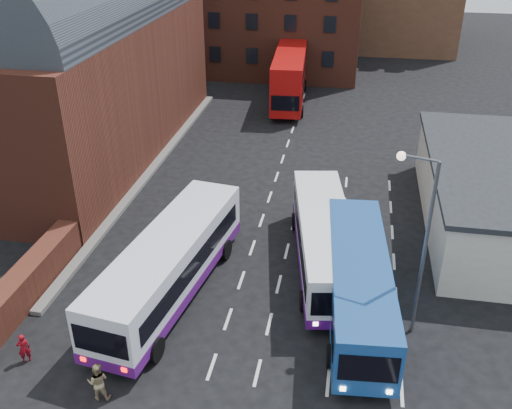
% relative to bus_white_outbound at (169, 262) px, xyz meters
% --- Properties ---
extents(ground, '(180.00, 180.00, 0.00)m').
position_rel_bus_white_outbound_xyz_m(ground, '(3.22, -3.78, -2.00)').
color(ground, black).
extents(railway_station, '(12.00, 28.00, 16.00)m').
position_rel_bus_white_outbound_xyz_m(railway_station, '(-12.28, 17.22, 5.63)').
color(railway_station, '#602B1E').
rests_on(railway_station, ground).
extents(forecourt_wall, '(1.20, 10.00, 1.80)m').
position_rel_bus_white_outbound_xyz_m(forecourt_wall, '(-6.98, -1.78, -1.10)').
color(forecourt_wall, '#602B1E').
rests_on(forecourt_wall, ground).
extents(brick_terrace, '(22.00, 10.00, 11.00)m').
position_rel_bus_white_outbound_xyz_m(brick_terrace, '(-2.78, 42.22, 3.50)').
color(brick_terrace, brown).
rests_on(brick_terrace, ground).
extents(bus_white_outbound, '(4.59, 12.71, 3.39)m').
position_rel_bus_white_outbound_xyz_m(bus_white_outbound, '(0.00, 0.00, 0.00)').
color(bus_white_outbound, silver).
rests_on(bus_white_outbound, ground).
extents(bus_white_inbound, '(4.51, 11.72, 3.12)m').
position_rel_bus_white_outbound_xyz_m(bus_white_inbound, '(7.33, 3.79, -0.16)').
color(bus_white_inbound, white).
rests_on(bus_white_inbound, ground).
extents(bus_blue, '(3.67, 11.79, 3.17)m').
position_rel_bus_white_outbound_xyz_m(bus_blue, '(9.22, 0.19, -0.13)').
color(bus_blue, '#194692').
rests_on(bus_blue, ground).
extents(bus_red_double, '(3.72, 12.43, 4.91)m').
position_rel_bus_white_outbound_xyz_m(bus_red_double, '(1.97, 31.31, 0.61)').
color(bus_red_double, '#AC0C0B').
rests_on(bus_red_double, ground).
extents(street_lamp, '(1.73, 0.71, 8.76)m').
position_rel_bus_white_outbound_xyz_m(street_lamp, '(11.53, -0.58, 3.28)').
color(street_lamp, '#57595D').
rests_on(street_lamp, ground).
extents(pedestrian_red, '(0.63, 0.58, 1.45)m').
position_rel_bus_white_outbound_xyz_m(pedestrian_red, '(-4.81, -5.65, -1.28)').
color(pedestrian_red, maroon).
rests_on(pedestrian_red, ground).
extents(pedestrian_beige, '(0.98, 0.84, 1.76)m').
position_rel_bus_white_outbound_xyz_m(pedestrian_beige, '(-0.78, -7.02, -1.12)').
color(pedestrian_beige, tan).
rests_on(pedestrian_beige, ground).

